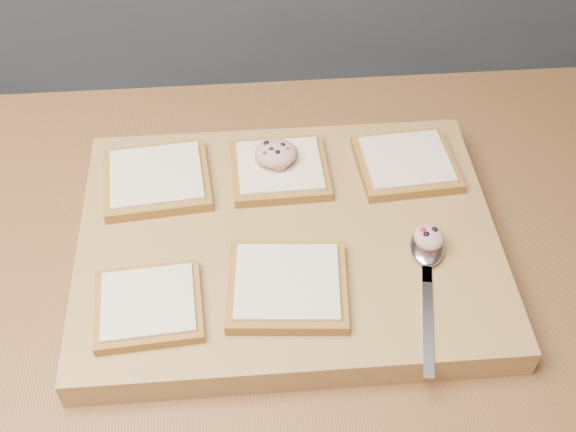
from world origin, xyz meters
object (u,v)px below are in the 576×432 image
at_px(tuna_salad_dollop, 276,153).
at_px(cutting_board, 288,243).
at_px(spoon, 427,257).
at_px(bread_far_center, 280,169).

bearing_deg(tuna_salad_dollop, cutting_board, -86.15).
relative_size(cutting_board, tuna_salad_dollop, 9.22).
bearing_deg(spoon, bread_far_center, 135.74).
relative_size(cutting_board, bread_far_center, 3.98).
bearing_deg(tuna_salad_dollop, spoon, -44.82).
bearing_deg(bread_far_center, tuna_salad_dollop, 120.59).
xyz_separation_m(bread_far_center, tuna_salad_dollop, (-0.00, 0.01, 0.02)).
distance_m(tuna_salad_dollop, spoon, 0.22).
xyz_separation_m(cutting_board, spoon, (0.15, -0.05, 0.02)).
relative_size(cutting_board, spoon, 2.47).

